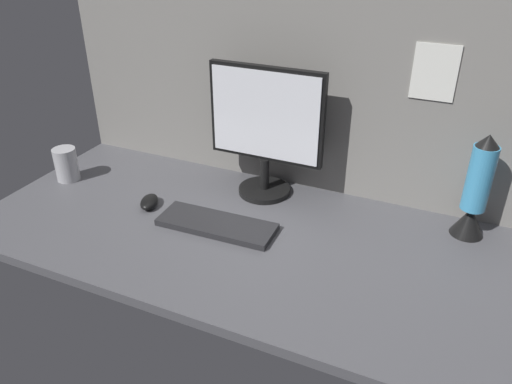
# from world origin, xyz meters

# --- Properties ---
(ground_plane) EXTENTS (1.80, 0.80, 0.03)m
(ground_plane) POSITION_xyz_m (0.00, 0.00, -0.01)
(ground_plane) COLOR #515156
(cubicle_wall_back) EXTENTS (1.80, 0.06, 0.70)m
(cubicle_wall_back) POSITION_xyz_m (0.00, 0.37, 0.35)
(cubicle_wall_back) COLOR gray
(cubicle_wall_back) RESTS_ON ground_plane
(monitor) EXTENTS (0.39, 0.18, 0.44)m
(monitor) POSITION_xyz_m (-0.10, 0.25, 0.24)
(monitor) COLOR black
(monitor) RESTS_ON ground_plane
(keyboard) EXTENTS (0.37, 0.14, 0.02)m
(keyboard) POSITION_xyz_m (-0.15, -0.02, 0.01)
(keyboard) COLOR #262628
(keyboard) RESTS_ON ground_plane
(mouse) EXTENTS (0.09, 0.11, 0.03)m
(mouse) POSITION_xyz_m (-0.41, -0.00, 0.02)
(mouse) COLOR black
(mouse) RESTS_ON ground_plane
(mug_steel) EXTENTS (0.08, 0.08, 0.12)m
(mug_steel) POSITION_xyz_m (-0.79, 0.04, 0.06)
(mug_steel) COLOR #B2B2B7
(mug_steel) RESTS_ON ground_plane
(lava_lamp) EXTENTS (0.10, 0.10, 0.33)m
(lava_lamp) POSITION_xyz_m (0.57, 0.26, 0.14)
(lava_lamp) COLOR black
(lava_lamp) RESTS_ON ground_plane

